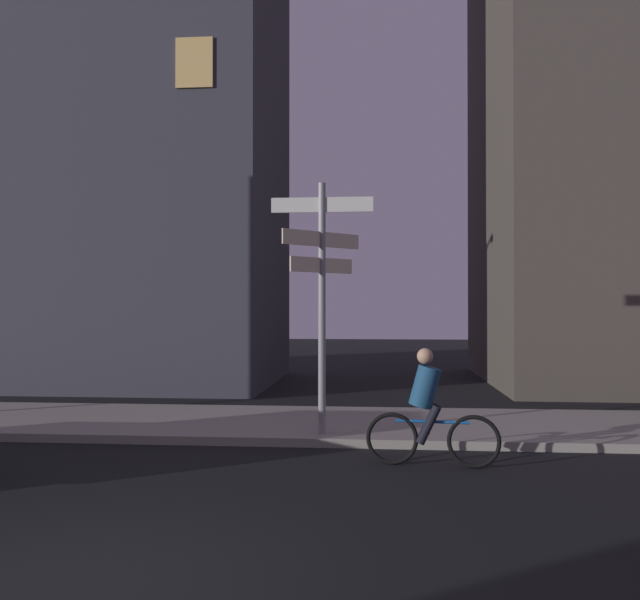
% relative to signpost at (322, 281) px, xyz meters
% --- Properties ---
extents(ground_plane, '(80.00, 80.00, 0.00)m').
position_rel_signpost_xyz_m(ground_plane, '(-1.47, -5.72, -2.58)').
color(ground_plane, black).
extents(sidewalk_kerb, '(40.00, 3.36, 0.14)m').
position_rel_signpost_xyz_m(sidewalk_kerb, '(-1.47, 1.24, -2.51)').
color(sidewalk_kerb, gray).
rests_on(sidewalk_kerb, ground_plane).
extents(signpost, '(1.65, 1.14, 4.03)m').
position_rel_signpost_xyz_m(signpost, '(0.00, 0.00, 0.00)').
color(signpost, gray).
rests_on(signpost, sidewalk_kerb).
extents(cyclist, '(1.82, 0.37, 1.61)m').
position_rel_signpost_xyz_m(cyclist, '(1.59, -1.49, -1.84)').
color(cyclist, black).
rests_on(cyclist, ground_plane).
extents(building_left_block, '(11.26, 6.51, 20.96)m').
position_rel_signpost_xyz_m(building_left_block, '(-7.68, 8.06, 7.90)').
color(building_left_block, '#383842').
rests_on(building_left_block, ground_plane).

